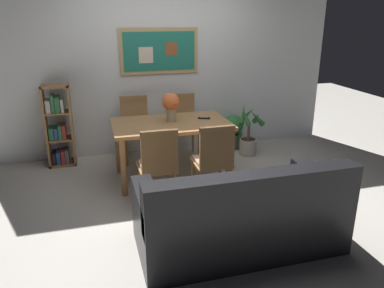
# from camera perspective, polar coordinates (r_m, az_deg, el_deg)

# --- Properties ---
(ground_plane) EXTENTS (12.00, 12.00, 0.00)m
(ground_plane) POSITION_cam_1_polar(r_m,az_deg,el_deg) (4.46, 0.27, -7.68)
(ground_plane) COLOR #B7B2A8
(wall_back_with_painting) EXTENTS (5.20, 0.14, 2.60)m
(wall_back_with_painting) POSITION_cam_1_polar(r_m,az_deg,el_deg) (5.66, -4.47, 11.92)
(wall_back_with_painting) COLOR silver
(wall_back_with_painting) RESTS_ON ground_plane
(dining_table) EXTENTS (1.44, 0.87, 0.74)m
(dining_table) POSITION_cam_1_polar(r_m,az_deg,el_deg) (4.70, -3.18, 2.11)
(dining_table) COLOR #9E7042
(dining_table) RESTS_ON ground_plane
(dining_chair_near_left) EXTENTS (0.40, 0.41, 0.91)m
(dining_chair_near_left) POSITION_cam_1_polar(r_m,az_deg,el_deg) (3.99, -5.11, -2.67)
(dining_chair_near_left) COLOR #9E7042
(dining_chair_near_left) RESTS_ON ground_plane
(dining_chair_far_right) EXTENTS (0.40, 0.41, 0.91)m
(dining_chair_far_right) POSITION_cam_1_polar(r_m,az_deg,el_deg) (5.50, -1.33, 3.60)
(dining_chair_far_right) COLOR #9E7042
(dining_chair_far_right) RESTS_ON ground_plane
(dining_chair_near_right) EXTENTS (0.40, 0.41, 0.91)m
(dining_chair_near_right) POSITION_cam_1_polar(r_m,az_deg,el_deg) (4.11, 3.30, -1.94)
(dining_chair_near_right) COLOR #9E7042
(dining_chair_near_right) RESTS_ON ground_plane
(dining_chair_far_left) EXTENTS (0.40, 0.41, 0.91)m
(dining_chair_far_left) POSITION_cam_1_polar(r_m,az_deg,el_deg) (5.41, -8.52, 3.13)
(dining_chair_far_left) COLOR #9E7042
(dining_chair_far_left) RESTS_ON ground_plane
(leather_couch) EXTENTS (1.80, 0.84, 0.84)m
(leather_couch) POSITION_cam_1_polar(r_m,az_deg,el_deg) (3.42, 7.32, -10.93)
(leather_couch) COLOR black
(leather_couch) RESTS_ON ground_plane
(bookshelf) EXTENTS (0.36, 0.28, 1.12)m
(bookshelf) POSITION_cam_1_polar(r_m,az_deg,el_deg) (5.47, -19.48, 2.32)
(bookshelf) COLOR #9E7042
(bookshelf) RESTS_ON ground_plane
(potted_ivy) EXTENTS (0.32, 0.33, 0.57)m
(potted_ivy) POSITION_cam_1_polar(r_m,az_deg,el_deg) (5.92, 6.16, 1.98)
(potted_ivy) COLOR #4C4742
(potted_ivy) RESTS_ON ground_plane
(potted_palm) EXTENTS (0.38, 0.41, 0.77)m
(potted_palm) POSITION_cam_1_polar(r_m,az_deg,el_deg) (5.64, 8.52, 1.33)
(potted_palm) COLOR #B2ADA3
(potted_palm) RESTS_ON ground_plane
(flower_vase) EXTENTS (0.22, 0.22, 0.35)m
(flower_vase) POSITION_cam_1_polar(r_m,az_deg,el_deg) (4.69, -3.20, 6.04)
(flower_vase) COLOR tan
(flower_vase) RESTS_ON dining_table
(tv_remote) EXTENTS (0.16, 0.10, 0.02)m
(tv_remote) POSITION_cam_1_polar(r_m,az_deg,el_deg) (4.83, 1.82, 3.95)
(tv_remote) COLOR black
(tv_remote) RESTS_ON dining_table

